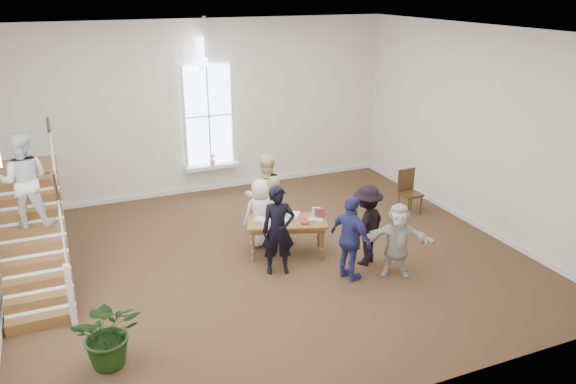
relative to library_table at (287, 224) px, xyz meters
name	(u,v)px	position (x,y,z in m)	size (l,w,h in m)	color
ground	(271,258)	(-0.38, -0.07, -0.67)	(10.00, 10.00, 0.00)	#4C321E
room_shell	(212,176)	(-0.38, 4.33, -0.27)	(10.49, 10.00, 10.00)	silver
staircase	(29,203)	(-4.72, 0.68, 0.95)	(1.10, 4.10, 2.92)	brown
library_table	(287,224)	(0.00, 0.00, 0.00)	(1.79, 1.28, 0.81)	brown
police_officer	(278,230)	(-0.45, -0.66, 0.21)	(0.65, 0.42, 1.77)	black
elderly_woman	(261,213)	(-0.35, 0.59, 0.07)	(0.73, 0.47, 1.49)	silver
person_yellow	(265,195)	(-0.05, 1.09, 0.26)	(0.91, 0.71, 1.88)	#F3E698
woman_cluster_a	(351,239)	(0.70, -1.43, 0.16)	(0.98, 0.41, 1.68)	navy
woman_cluster_b	(366,225)	(1.30, -0.98, 0.15)	(1.07, 0.61, 1.65)	black
woman_cluster_c	(397,240)	(1.60, -1.63, 0.06)	(1.36, 0.43, 1.47)	silver
floor_plant	(109,332)	(-3.78, -2.33, -0.13)	(0.98, 0.85, 1.09)	#183310
side_chair	(408,189)	(3.61, 0.94, -0.06)	(0.49, 0.49, 1.09)	#39210F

